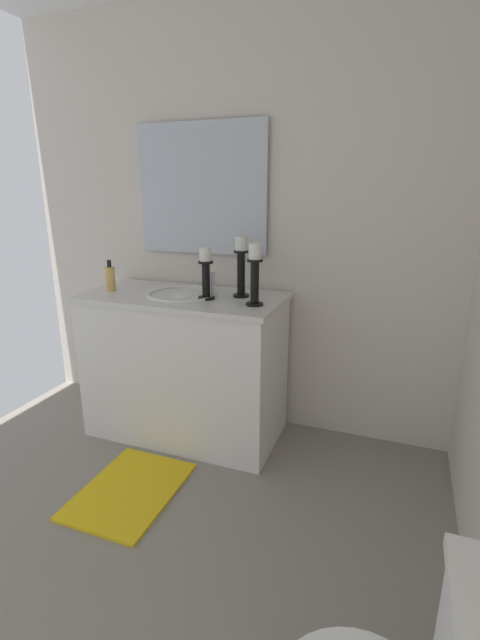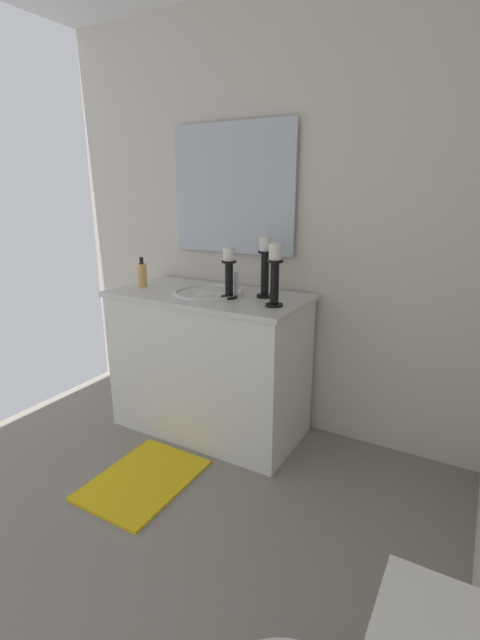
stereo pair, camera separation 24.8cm
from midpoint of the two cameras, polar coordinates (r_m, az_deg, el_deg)
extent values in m
cube|color=gray|center=(2.02, -18.12, -30.13)|extent=(3.13, 2.73, 0.02)
cube|color=silver|center=(2.68, 5.08, 12.03)|extent=(0.04, 2.73, 2.45)
cube|color=white|center=(2.66, -1.33, -5.95)|extent=(0.55, 1.11, 0.83)
cube|color=silver|center=(2.53, -1.40, 3.12)|extent=(0.58, 1.14, 0.03)
sphere|color=black|center=(3.03, -9.64, -2.47)|extent=(0.02, 0.02, 0.02)
sphere|color=black|center=(2.89, -12.11, -3.56)|extent=(0.02, 0.02, 0.02)
ellipsoid|color=white|center=(2.53, -1.39, 2.36)|extent=(0.38, 0.30, 0.11)
torus|color=white|center=(2.52, -1.40, 3.54)|extent=(0.40, 0.40, 0.02)
cylinder|color=silver|center=(2.42, 2.47, 4.56)|extent=(0.02, 0.02, 0.14)
cube|color=silver|center=(2.70, 1.71, 16.58)|extent=(0.02, 0.81, 0.75)
cylinder|color=black|center=(2.26, 7.60, 1.88)|extent=(0.09, 0.09, 0.01)
cylinder|color=black|center=(2.23, 7.70, 4.55)|extent=(0.04, 0.04, 0.23)
cylinder|color=black|center=(2.21, 7.82, 7.57)|extent=(0.08, 0.08, 0.01)
cylinder|color=white|center=(2.20, 7.87, 8.74)|extent=(0.06, 0.06, 0.08)
cylinder|color=black|center=(2.44, 6.12, 3.07)|extent=(0.09, 0.09, 0.01)
cylinder|color=black|center=(2.42, 6.20, 5.74)|extent=(0.04, 0.04, 0.24)
cylinder|color=black|center=(2.40, 6.30, 8.75)|extent=(0.08, 0.08, 0.01)
cylinder|color=white|center=(2.39, 6.33, 9.78)|extent=(0.06, 0.06, 0.07)
cylinder|color=black|center=(2.41, 1.54, 2.95)|extent=(0.09, 0.09, 0.01)
cylinder|color=black|center=(2.39, 1.55, 5.09)|extent=(0.04, 0.04, 0.20)
cylinder|color=black|center=(2.37, 1.57, 7.56)|extent=(0.08, 0.08, 0.01)
cylinder|color=white|center=(2.36, 1.58, 8.57)|extent=(0.06, 0.06, 0.07)
cylinder|color=#E5B259|center=(2.72, -10.06, 5.69)|extent=(0.06, 0.06, 0.14)
cylinder|color=black|center=(2.71, -10.16, 7.56)|extent=(0.02, 0.02, 0.04)
cube|color=yellow|center=(2.42, -9.39, -19.89)|extent=(0.60, 0.44, 0.02)
camera|label=1|loc=(0.12, -85.63, 1.30)|focal=24.66mm
camera|label=2|loc=(0.12, 94.37, -1.30)|focal=24.66mm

